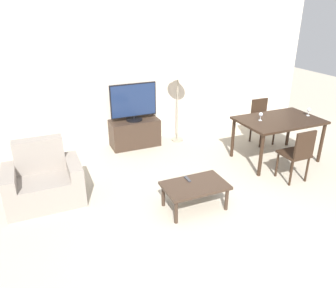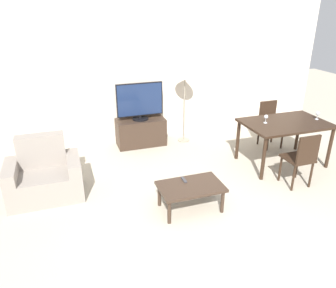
{
  "view_description": "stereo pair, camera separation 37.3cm",
  "coord_description": "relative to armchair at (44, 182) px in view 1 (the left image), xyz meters",
  "views": [
    {
      "loc": [
        -1.96,
        -2.41,
        2.67
      ],
      "look_at": [
        -0.13,
        1.84,
        0.65
      ],
      "focal_mm": 35.0,
      "sensor_mm": 36.0,
      "label": 1
    },
    {
      "loc": [
        -1.61,
        -2.55,
        2.67
      ],
      "look_at": [
        -0.13,
        1.84,
        0.65
      ],
      "focal_mm": 35.0,
      "sensor_mm": 36.0,
      "label": 2
    }
  ],
  "objects": [
    {
      "name": "remote_primary",
      "position": [
        1.86,
        -0.86,
        0.08
      ],
      "size": [
        0.04,
        0.15,
        0.02
      ],
      "color": "#38383D",
      "rests_on": "coffee_table"
    },
    {
      "name": "dining_chair_near",
      "position": [
        3.72,
        -0.98,
        0.2
      ],
      "size": [
        0.4,
        0.4,
        0.89
      ],
      "color": "black",
      "rests_on": "ground_plane"
    },
    {
      "name": "coffee_table",
      "position": [
        1.9,
        -1.02,
        0.02
      ],
      "size": [
        0.88,
        0.54,
        0.37
      ],
      "color": "#38281E",
      "rests_on": "ground_plane"
    },
    {
      "name": "ground_plane",
      "position": [
        1.99,
        -2.02,
        -0.3
      ],
      "size": [
        18.0,
        18.0,
        0.0
      ],
      "primitive_type": "plane",
      "color": "#B2A893"
    },
    {
      "name": "wine_glass_left",
      "position": [
        4.58,
        -0.26,
        0.57
      ],
      "size": [
        0.07,
        0.07,
        0.15
      ],
      "color": "silver",
      "rests_on": "dining_table"
    },
    {
      "name": "dining_table",
      "position": [
        3.97,
        -0.21,
        0.39
      ],
      "size": [
        1.43,
        0.93,
        0.77
      ],
      "color": "black",
      "rests_on": "ground_plane"
    },
    {
      "name": "dining_chair_far",
      "position": [
        4.22,
        0.56,
        0.2
      ],
      "size": [
        0.4,
        0.4,
        0.89
      ],
      "color": "black",
      "rests_on": "ground_plane"
    },
    {
      "name": "tv",
      "position": [
        1.81,
        1.39,
        0.6
      ],
      "size": [
        0.91,
        0.32,
        0.72
      ],
      "color": "black",
      "rests_on": "tv_stand"
    },
    {
      "name": "armchair",
      "position": [
        0.0,
        0.0,
        0.0
      ],
      "size": [
        1.04,
        0.71,
        0.89
      ],
      "color": "gray",
      "rests_on": "ground_plane"
    },
    {
      "name": "floor_lamp",
      "position": [
        2.7,
        1.3,
        1.07
      ],
      "size": [
        0.38,
        0.38,
        1.56
      ],
      "color": "gray",
      "rests_on": "ground_plane"
    },
    {
      "name": "wine_glass_center",
      "position": [
        3.62,
        -0.13,
        0.57
      ],
      "size": [
        0.07,
        0.07,
        0.15
      ],
      "color": "silver",
      "rests_on": "dining_table"
    },
    {
      "name": "wall_back",
      "position": [
        1.99,
        1.69,
        1.05
      ],
      "size": [
        7.92,
        0.06,
        2.7
      ],
      "color": "beige",
      "rests_on": "ground_plane"
    },
    {
      "name": "tv_stand",
      "position": [
        1.81,
        1.39,
        -0.03
      ],
      "size": [
        0.95,
        0.46,
        0.54
      ],
      "color": "#38281E",
      "rests_on": "ground_plane"
    }
  ]
}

